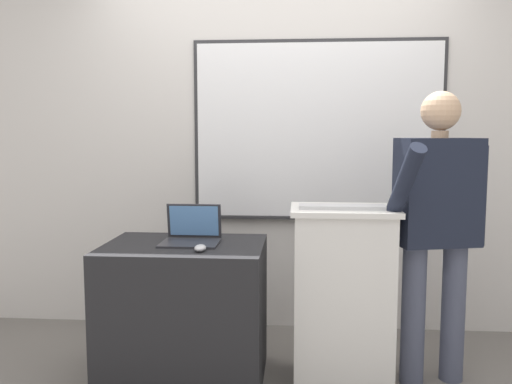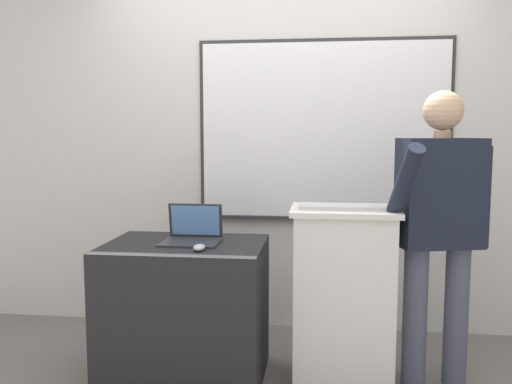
{
  "view_description": "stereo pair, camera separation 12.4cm",
  "coord_description": "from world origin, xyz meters",
  "px_view_note": "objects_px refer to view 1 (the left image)",
  "views": [
    {
      "loc": [
        0.16,
        -2.45,
        1.39
      ],
      "look_at": [
        -0.07,
        0.47,
        1.07
      ],
      "focal_mm": 38.0,
      "sensor_mm": 36.0,
      "label": 1
    },
    {
      "loc": [
        0.28,
        -2.43,
        1.39
      ],
      "look_at": [
        -0.07,
        0.47,
        1.07
      ],
      "focal_mm": 38.0,
      "sensor_mm": 36.0,
      "label": 2
    }
  ],
  "objects_px": {
    "side_desk": "(185,312)",
    "computer_mouse_by_laptop": "(200,248)",
    "person_presenter": "(437,217)",
    "laptop": "(192,232)",
    "lectern_podium": "(342,295)",
    "wireless_keyboard": "(342,207)"
  },
  "relations": [
    {
      "from": "lectern_podium",
      "to": "wireless_keyboard",
      "type": "bearing_deg",
      "value": -105.93
    },
    {
      "from": "lectern_podium",
      "to": "person_presenter",
      "type": "height_order",
      "value": "person_presenter"
    },
    {
      "from": "person_presenter",
      "to": "computer_mouse_by_laptop",
      "type": "bearing_deg",
      "value": 177.63
    },
    {
      "from": "lectern_podium",
      "to": "wireless_keyboard",
      "type": "distance_m",
      "value": 0.5
    },
    {
      "from": "person_presenter",
      "to": "laptop",
      "type": "height_order",
      "value": "person_presenter"
    },
    {
      "from": "wireless_keyboard",
      "to": "computer_mouse_by_laptop",
      "type": "bearing_deg",
      "value": -166.75
    },
    {
      "from": "laptop",
      "to": "computer_mouse_by_laptop",
      "type": "bearing_deg",
      "value": -69.4
    },
    {
      "from": "lectern_podium",
      "to": "computer_mouse_by_laptop",
      "type": "distance_m",
      "value": 0.84
    },
    {
      "from": "side_desk",
      "to": "computer_mouse_by_laptop",
      "type": "height_order",
      "value": "computer_mouse_by_laptop"
    },
    {
      "from": "lectern_podium",
      "to": "laptop",
      "type": "xyz_separation_m",
      "value": [
        -0.84,
        0.01,
        0.34
      ]
    },
    {
      "from": "computer_mouse_by_laptop",
      "to": "laptop",
      "type": "bearing_deg",
      "value": 110.6
    },
    {
      "from": "laptop",
      "to": "wireless_keyboard",
      "type": "relative_size",
      "value": 0.69
    },
    {
      "from": "side_desk",
      "to": "computer_mouse_by_laptop",
      "type": "distance_m",
      "value": 0.46
    },
    {
      "from": "wireless_keyboard",
      "to": "laptop",
      "type": "bearing_deg",
      "value": 175.63
    },
    {
      "from": "lectern_podium",
      "to": "laptop",
      "type": "height_order",
      "value": "laptop"
    },
    {
      "from": "lectern_podium",
      "to": "wireless_keyboard",
      "type": "height_order",
      "value": "wireless_keyboard"
    },
    {
      "from": "lectern_podium",
      "to": "person_presenter",
      "type": "relative_size",
      "value": 0.61
    },
    {
      "from": "side_desk",
      "to": "computer_mouse_by_laptop",
      "type": "relative_size",
      "value": 8.79
    },
    {
      "from": "computer_mouse_by_laptop",
      "to": "side_desk",
      "type": "bearing_deg",
      "value": 125.16
    },
    {
      "from": "lectern_podium",
      "to": "person_presenter",
      "type": "distance_m",
      "value": 0.67
    },
    {
      "from": "person_presenter",
      "to": "wireless_keyboard",
      "type": "bearing_deg",
      "value": 175.05
    },
    {
      "from": "lectern_podium",
      "to": "wireless_keyboard",
      "type": "xyz_separation_m",
      "value": [
        -0.02,
        -0.05,
        0.5
      ]
    }
  ]
}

